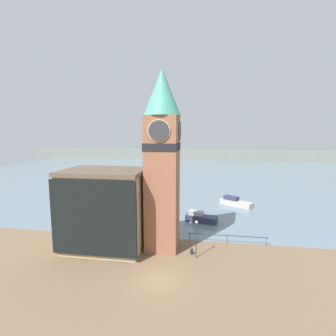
% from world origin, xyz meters
% --- Properties ---
extents(ground_plane, '(160.00, 160.00, 0.00)m').
position_xyz_m(ground_plane, '(0.00, 0.00, 0.00)').
color(ground_plane, brown).
extents(water, '(160.00, 120.00, 0.00)m').
position_xyz_m(water, '(0.00, 70.26, -0.00)').
color(water, slate).
rests_on(water, ground_plane).
extents(far_shoreline, '(180.00, 3.00, 5.00)m').
position_xyz_m(far_shoreline, '(0.00, 110.26, 2.50)').
color(far_shoreline, gray).
rests_on(far_shoreline, water).
extents(pier_railing, '(10.32, 0.08, 1.09)m').
position_xyz_m(pier_railing, '(7.26, 10.01, 0.95)').
color(pier_railing, '#333338').
rests_on(pier_railing, ground_plane).
extents(clock_tower, '(4.39, 4.39, 21.64)m').
position_xyz_m(clock_tower, '(-0.80, 7.39, 11.49)').
color(clock_tower, '#935B42').
rests_on(clock_tower, ground_plane).
extents(pier_building, '(10.01, 7.26, 9.88)m').
position_xyz_m(pier_building, '(-7.86, 6.44, 4.96)').
color(pier_building, tan).
rests_on(pier_building, ground_plane).
extents(boat_near, '(5.32, 3.08, 1.68)m').
position_xyz_m(boat_near, '(3.56, 17.82, 0.65)').
color(boat_near, '#333856').
rests_on(boat_near, water).
extents(boat_far, '(6.39, 5.26, 1.70)m').
position_xyz_m(boat_far, '(9.99, 28.32, 0.64)').
color(boat_far, '#B7B2A8').
rests_on(boat_far, water).
extents(mooring_bollard_near, '(0.32, 0.32, 0.73)m').
position_xyz_m(mooring_bollard_near, '(2.94, 6.18, 0.39)').
color(mooring_bollard_near, black).
rests_on(mooring_bollard_near, ground_plane).
extents(lamp_post, '(0.32, 0.32, 4.45)m').
position_xyz_m(lamp_post, '(3.49, 5.41, 3.06)').
color(lamp_post, '#2D2D33').
rests_on(lamp_post, ground_plane).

